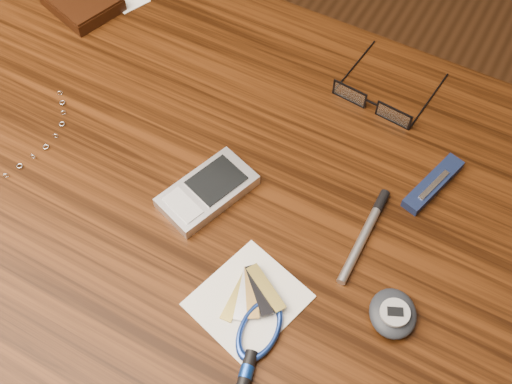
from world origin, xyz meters
TOP-DOWN VIEW (x-y plane):
  - desk at (0.00, 0.00)m, footprint 1.00×0.70m
  - wallet_and_card at (-0.31, 0.20)m, footprint 0.14×0.14m
  - eyeglasses at (0.12, 0.23)m, footprint 0.12×0.12m
  - pda_phone at (0.01, 0.01)m, footprint 0.09×0.12m
  - pedometer at (0.25, -0.03)m, footprint 0.07×0.07m
  - notepad_keys at (0.13, -0.09)m, footprint 0.12×0.13m
  - pocket_knife at (0.23, 0.15)m, footprint 0.04×0.10m
  - silver_pen at (0.19, 0.06)m, footprint 0.01×0.13m

SIDE VIEW (x-z plane):
  - desk at x=0.00m, z-range 0.27..1.02m
  - notepad_keys at x=0.13m, z-range 0.75..0.76m
  - silver_pen at x=0.19m, z-range 0.75..0.76m
  - pocket_knife at x=0.23m, z-range 0.75..0.76m
  - pda_phone at x=0.01m, z-range 0.75..0.77m
  - pedometer at x=0.25m, z-range 0.75..0.77m
  - wallet_and_card at x=-0.31m, z-range 0.75..0.77m
  - eyeglasses at x=0.12m, z-range 0.75..0.77m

